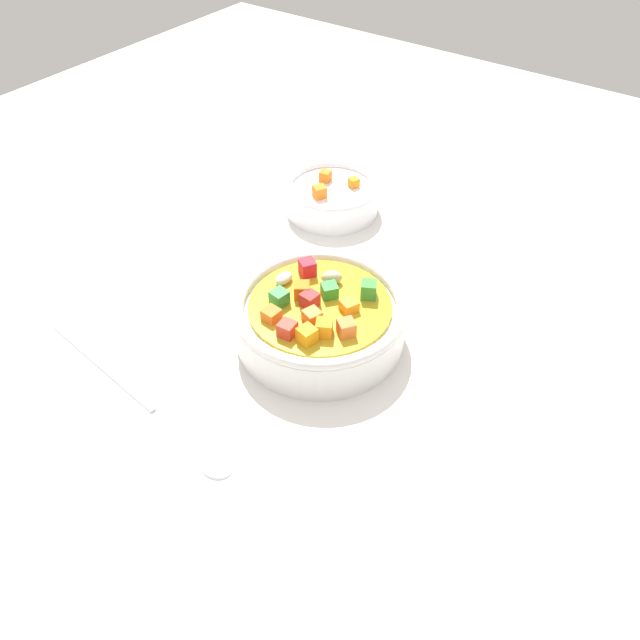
% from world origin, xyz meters
% --- Properties ---
extents(ground_plane, '(1.40, 1.40, 0.02)m').
position_xyz_m(ground_plane, '(0.00, 0.00, -0.01)').
color(ground_plane, silver).
extents(soup_bowl_main, '(0.15, 0.15, 0.06)m').
position_xyz_m(soup_bowl_main, '(0.00, -0.00, 0.02)').
color(soup_bowl_main, white).
rests_on(soup_bowl_main, ground_plane).
extents(spoon, '(0.04, 0.24, 0.01)m').
position_xyz_m(spoon, '(0.15, -0.05, 0.00)').
color(spoon, silver).
rests_on(spoon, ground_plane).
extents(side_bowl_small, '(0.11, 0.11, 0.04)m').
position_xyz_m(side_bowl_small, '(-0.18, -0.11, 0.02)').
color(side_bowl_small, white).
rests_on(side_bowl_small, ground_plane).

